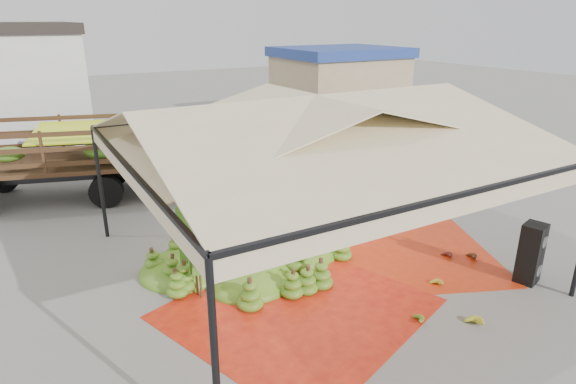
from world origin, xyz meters
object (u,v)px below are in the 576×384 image
truck_right (351,127)px  vendor (251,174)px  banana_heap (247,242)px  speaker_stack (531,253)px  truck_left (96,149)px

truck_right → vendor: bearing=-160.0°
banana_heap → vendor: (2.11, 4.21, 0.20)m
speaker_stack → truck_right: size_ratio=0.22×
speaker_stack → banana_heap: bearing=125.9°
vendor → truck_left: (-4.31, 2.42, 0.85)m
speaker_stack → vendor: 8.63m
vendor → truck_right: 6.09m
truck_left → banana_heap: bearing=-54.5°
speaker_stack → truck_left: bearing=108.2°
speaker_stack → vendor: vendor is taller
speaker_stack → truck_right: bearing=58.7°
banana_heap → truck_right: (7.80, 6.33, 0.76)m
banana_heap → speaker_stack: bearing=-37.9°
speaker_stack → truck_right: truck_right is taller
vendor → truck_left: size_ratio=0.19×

